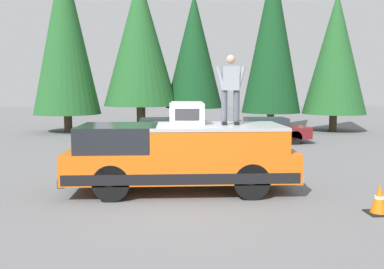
% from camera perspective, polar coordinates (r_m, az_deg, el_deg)
% --- Properties ---
extents(ground_plane, '(90.00, 90.00, 0.00)m').
position_cam_1_polar(ground_plane, '(10.03, -3.79, -8.30)').
color(ground_plane, slate).
extents(pickup_truck, '(2.01, 5.54, 1.65)m').
position_cam_1_polar(pickup_truck, '(10.22, -1.50, -2.99)').
color(pickup_truck, orange).
rests_on(pickup_truck, ground).
extents(compressor_unit, '(0.65, 0.84, 0.56)m').
position_cam_1_polar(compressor_unit, '(10.23, -0.75, 2.96)').
color(compressor_unit, silver).
rests_on(compressor_unit, pickup_truck).
extents(person_on_truck_bed, '(0.29, 0.72, 1.69)m').
position_cam_1_polar(person_on_truck_bed, '(10.14, 5.34, 6.44)').
color(person_on_truck_bed, '#4C515B').
rests_on(person_on_truck_bed, pickup_truck).
extents(parked_car_maroon, '(1.64, 4.10, 1.16)m').
position_cam_1_polar(parked_car_maroon, '(19.45, 9.88, 0.59)').
color(parked_car_maroon, maroon).
rests_on(parked_car_maroon, ground).
extents(parked_car_grey, '(1.64, 4.10, 1.16)m').
position_cam_1_polar(parked_car_grey, '(18.91, -4.49, 0.51)').
color(parked_car_grey, gray).
rests_on(parked_car_grey, ground).
extents(traffic_cone, '(0.47, 0.47, 0.62)m').
position_cam_1_polar(traffic_cone, '(9.31, 24.41, -8.21)').
color(traffic_cone, black).
rests_on(traffic_cone, ground).
extents(conifer_far_left, '(3.61, 3.61, 7.97)m').
position_cam_1_polar(conifer_far_left, '(25.54, 19.19, 10.51)').
color(conifer_far_left, '#4C3826').
rests_on(conifer_far_left, ground).
extents(conifer_left, '(3.37, 3.37, 9.77)m').
position_cam_1_polar(conifer_left, '(24.66, 11.00, 13.09)').
color(conifer_left, '#4C3826').
rests_on(conifer_left, ground).
extents(conifer_center_left, '(3.45, 3.45, 8.15)m').
position_cam_1_polar(conifer_center_left, '(25.30, 0.29, 11.44)').
color(conifer_center_left, '#4C3826').
rests_on(conifer_center_left, ground).
extents(conifer_center_right, '(4.31, 4.31, 9.04)m').
position_cam_1_polar(conifer_center_right, '(24.84, -7.18, 12.69)').
color(conifer_center_right, '#4C3826').
rests_on(conifer_center_right, ground).
extents(conifer_right, '(3.76, 3.76, 10.09)m').
position_cam_1_polar(conifer_right, '(24.96, -17.09, 13.14)').
color(conifer_right, '#4C3826').
rests_on(conifer_right, ground).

